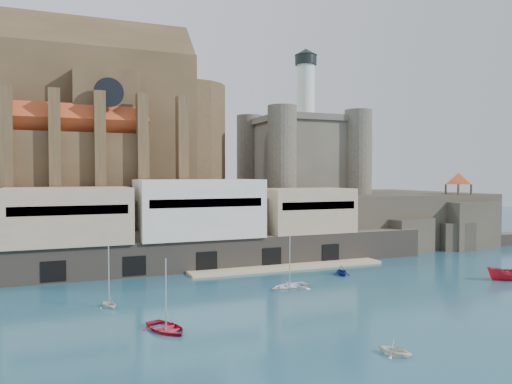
{
  "coord_description": "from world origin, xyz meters",
  "views": [
    {
      "loc": [
        -29.94,
        -47.59,
        13.73
      ],
      "look_at": [
        2.58,
        32.0,
        10.72
      ],
      "focal_mm": 35.0,
      "sensor_mm": 36.0,
      "label": 1
    }
  ],
  "objects": [
    {
      "name": "ground",
      "position": [
        0.0,
        0.0,
        0.0
      ],
      "size": [
        300.0,
        300.0,
        0.0
      ],
      "primitive_type": "plane",
      "color": "navy",
      "rests_on": "ground"
    },
    {
      "name": "promontory",
      "position": [
        -0.19,
        39.37,
        4.92
      ],
      "size": [
        100.0,
        36.0,
        10.0
      ],
      "color": "#2A2620",
      "rests_on": "ground"
    },
    {
      "name": "quay",
      "position": [
        -10.19,
        23.07,
        6.07
      ],
      "size": [
        70.0,
        12.0,
        13.05
      ],
      "color": "#5F564C",
      "rests_on": "ground"
    },
    {
      "name": "church",
      "position": [
        -24.13,
        41.85,
        22.13
      ],
      "size": [
        47.0,
        25.93,
        30.51
      ],
      "color": "#483621",
      "rests_on": "promontory"
    },
    {
      "name": "castle_keep",
      "position": [
        16.08,
        41.08,
        18.31
      ],
      "size": [
        21.2,
        21.2,
        29.3
      ],
      "color": "#4B463B",
      "rests_on": "promontory"
    },
    {
      "name": "rock_outcrop",
      "position": [
        42.0,
        25.84,
        4.02
      ],
      "size": [
        14.5,
        10.5,
        8.7
      ],
      "color": "#2A2620",
      "rests_on": "ground"
    },
    {
      "name": "pavilion",
      "position": [
        42.0,
        26.0,
        12.73
      ],
      "size": [
        6.4,
        6.4,
        5.4
      ],
      "color": "#483621",
      "rests_on": "rock_outcrop"
    },
    {
      "name": "boat_0",
      "position": [
        -20.86,
        -4.46,
        0.0
      ],
      "size": [
        3.79,
        2.16,
        5.1
      ],
      "primitive_type": "imported",
      "rotation": [
        0.0,
        0.0,
        0.32
      ],
      "color": "red",
      "rests_on": "ground"
    },
    {
      "name": "boat_1",
      "position": [
        -5.98,
        -16.89,
        0.0
      ],
      "size": [
        2.8,
        2.33,
        2.79
      ],
      "primitive_type": "imported",
      "rotation": [
        0.0,
        0.0,
        0.42
      ],
      "color": "silver",
      "rests_on": "ground"
    },
    {
      "name": "boat_4",
      "position": [
        -24.69,
        5.49,
        0.0
      ],
      "size": [
        2.64,
        2.11,
        2.66
      ],
      "primitive_type": "imported",
      "rotation": [
        0.0,
        0.0,
        3.5
      ],
      "color": "silver",
      "rests_on": "ground"
    },
    {
      "name": "boat_5",
      "position": [
        24.66,
        -0.48,
        0.0
      ],
      "size": [
        2.69,
        2.66,
        5.43
      ],
      "primitive_type": "imported",
      "rotation": [
        0.0,
        0.0,
        4.34
      ],
      "color": "red",
      "rests_on": "ground"
    },
    {
      "name": "boat_6",
      "position": [
        -3.62,
        6.06,
        0.0
      ],
      "size": [
        2.03,
        4.03,
        5.43
      ],
      "primitive_type": "imported",
      "rotation": [
        0.0,
        0.0,
        4.96
      ],
      "color": "white",
      "rests_on": "ground"
    },
    {
      "name": "boat_7",
      "position": [
        6.52,
        10.7,
        0.0
      ],
      "size": [
        3.06,
        2.42,
        3.1
      ],
      "primitive_type": "imported",
      "rotation": [
        0.0,
        0.0,
        5.95
      ],
      "color": "navy",
      "rests_on": "ground"
    }
  ]
}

